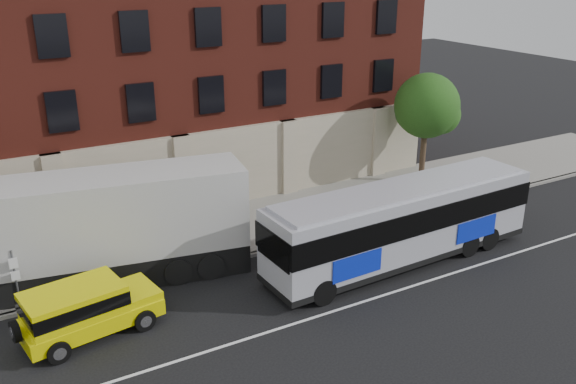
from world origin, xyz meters
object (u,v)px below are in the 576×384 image
sign_pole (16,277)px  street_tree (427,108)px  shipping_container (75,234)px  city_bus (402,221)px  yellow_suv (84,308)px

sign_pole → street_tree: (22.04, 3.34, 2.96)m
sign_pole → shipping_container: shipping_container is taller
sign_pole → city_bus: (14.70, -3.69, 0.44)m
street_tree → yellow_suv: size_ratio=1.23×
street_tree → shipping_container: bearing=-173.3°
city_bus → yellow_suv: 13.00m
shipping_container → street_tree: bearing=6.7°
street_tree → shipping_container: (-19.66, -2.31, -2.21)m
yellow_suv → shipping_container: bearing=80.7°
city_bus → shipping_container: size_ratio=0.93×
sign_pole → street_tree: bearing=8.6°
sign_pole → city_bus: 15.17m
yellow_suv → street_tree: bearing=16.6°
street_tree → city_bus: 10.47m
street_tree → city_bus: bearing=-136.2°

